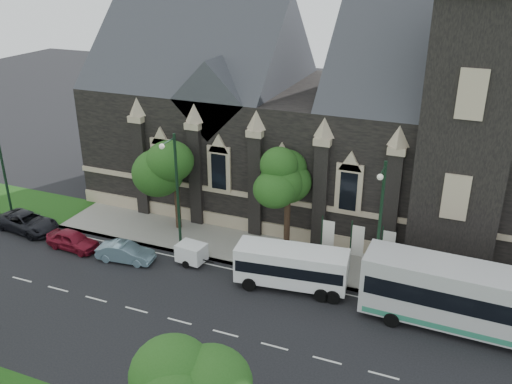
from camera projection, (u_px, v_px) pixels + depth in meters
The scene contains 16 objects.
ground at pixel (180, 321), 32.37m from camera, with size 160.00×160.00×0.00m, color black.
sidewalk at pixel (243, 247), 40.41m from camera, with size 80.00×5.00×0.15m, color gray.
museum at pixel (348, 117), 43.31m from camera, with size 40.00×17.70×29.90m.
tree_walk_right at pixel (292, 176), 38.05m from camera, with size 4.08×4.08×7.80m.
tree_walk_left at pixel (179, 160), 41.21m from camera, with size 3.91×3.91×7.64m.
street_lamp_near at pixel (379, 223), 32.89m from camera, with size 0.36×1.88×9.00m.
street_lamp_mid at pixel (176, 188), 37.76m from camera, with size 0.36×1.88×9.00m.
banner_flag_left at pixel (326, 238), 36.89m from camera, with size 0.90×0.10×4.00m.
banner_flag_center at pixel (355, 244), 36.19m from camera, with size 0.90×0.10×4.00m.
banner_flag_right at pixel (385, 249), 35.49m from camera, with size 0.90×0.10×4.00m.
tour_coach at pixel (485, 302), 30.50m from camera, with size 13.67×3.42×3.96m.
shuttle_bus at pixel (292, 266), 35.11m from camera, with size 7.39×3.28×2.77m.
box_trailer at pixel (191, 253), 38.18m from camera, with size 2.83×1.67×1.48m.
sedan at pixel (125, 252), 38.53m from camera, with size 1.43×4.10×1.35m, color #7091A2.
car_far_red at pixel (73, 240), 40.15m from camera, with size 1.66×4.13×1.41m, color maroon.
car_far_black at pixel (28, 222), 42.80m from camera, with size 2.42×5.24×1.46m, color black.
Camera 1 is at (14.30, -22.98, 19.85)m, focal length 38.45 mm.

